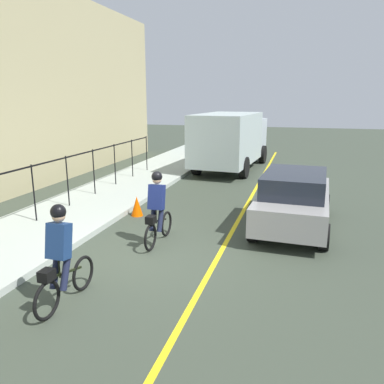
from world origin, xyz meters
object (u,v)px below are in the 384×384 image
object	(u,v)px
cyclist_follow	(61,257)
traffic_cone_near	(137,206)
cyclist_lead	(157,209)
box_truck_background	(231,138)
patrol_sedan	(294,199)

from	to	relation	value
cyclist_follow	traffic_cone_near	distance (m)	5.31
cyclist_lead	box_truck_background	bearing A→B (deg)	2.05
patrol_sedan	box_truck_background	world-z (taller)	box_truck_background
cyclist_follow	cyclist_lead	bearing A→B (deg)	-7.98
patrol_sedan	traffic_cone_near	distance (m)	4.64
box_truck_background	cyclist_follow	bearing A→B (deg)	-176.96
cyclist_follow	box_truck_background	bearing A→B (deg)	-0.30
cyclist_follow	box_truck_background	distance (m)	13.66
patrol_sedan	box_truck_background	bearing A→B (deg)	24.52
traffic_cone_near	patrol_sedan	bearing A→B (deg)	-87.39
patrol_sedan	traffic_cone_near	xyz separation A→B (m)	(-0.21, 4.61, -0.52)
cyclist_follow	box_truck_background	xyz separation A→B (m)	(13.63, -0.40, 0.64)
cyclist_follow	patrol_sedan	distance (m)	6.54
cyclist_follow	box_truck_background	size ratio (longest dim) A/B	0.27
cyclist_lead	patrol_sedan	size ratio (longest dim) A/B	0.41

